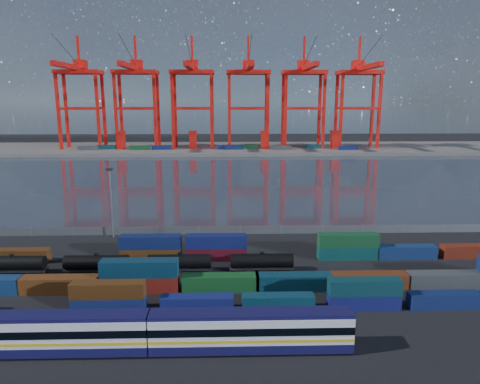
{
  "coord_description": "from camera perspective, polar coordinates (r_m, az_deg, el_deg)",
  "views": [
    {
      "loc": [
        -2.78,
        -71.19,
        31.59
      ],
      "look_at": [
        0.0,
        30.0,
        10.0
      ],
      "focal_mm": 32.0,
      "sensor_mm": 36.0,
      "label": 1
    }
  ],
  "objects": [
    {
      "name": "harbor_water",
      "position": [
        179.02,
        -0.66,
        1.88
      ],
      "size": [
        700.0,
        700.0,
        0.0
      ],
      "primitive_type": "plane",
      "color": "#2A313D",
      "rests_on": "ground"
    },
    {
      "name": "waterfront_fence",
      "position": [
        103.83,
        0.03,
        -5.09
      ],
      "size": [
        160.12,
        0.12,
        2.2
      ],
      "color": "#595B5E",
      "rests_on": "ground"
    },
    {
      "name": "container_row_north",
      "position": [
        87.49,
        -5.41,
        -7.75
      ],
      "size": [
        129.06,
        2.48,
        5.28
      ],
      "color": "navy",
      "rests_on": "ground"
    },
    {
      "name": "container_row_south",
      "position": [
        67.99,
        -7.27,
        -14.09
      ],
      "size": [
        138.92,
        2.27,
        4.83
      ],
      "color": "#48494D",
      "rests_on": "ground"
    },
    {
      "name": "tanker_string",
      "position": [
        87.96,
        -23.46,
        -8.74
      ],
      "size": [
        89.72,
        2.63,
        3.76
      ],
      "color": "black",
      "rests_on": "ground"
    },
    {
      "name": "passenger_train",
      "position": [
        61.98,
        -24.45,
        -16.85
      ],
      "size": [
        77.87,
        3.19,
        5.48
      ],
      "color": "silver",
      "rests_on": "ground"
    },
    {
      "name": "distant_mountains",
      "position": [
        1683.09,
        0.71,
        18.48
      ],
      "size": [
        2470.0,
        1100.0,
        520.0
      ],
      "color": "#1E2630",
      "rests_on": "ground"
    },
    {
      "name": "container_row_mid",
      "position": [
        74.94,
        7.83,
        -11.47
      ],
      "size": [
        142.08,
        2.63,
        5.61
      ],
      "color": "#36393A",
      "rests_on": "ground"
    },
    {
      "name": "far_quay",
      "position": [
        282.86,
        -1.01,
        5.83
      ],
      "size": [
        700.0,
        70.0,
        2.0
      ],
      "primitive_type": "cube",
      "color": "#514F4C",
      "rests_on": "ground"
    },
    {
      "name": "quay_containers",
      "position": [
        268.27,
        -3.34,
        5.97
      ],
      "size": [
        172.58,
        10.99,
        2.6
      ],
      "color": "navy",
      "rests_on": "far_quay"
    },
    {
      "name": "yard_light_mast",
      "position": [
        103.36,
        -16.8,
        -0.94
      ],
      "size": [
        1.6,
        0.4,
        16.6
      ],
      "color": "slate",
      "rests_on": "ground"
    },
    {
      "name": "gantry_cranes",
      "position": [
        274.6,
        -2.64,
        14.51
      ],
      "size": [
        202.28,
        52.37,
        70.92
      ],
      "color": "red",
      "rests_on": "ground"
    },
    {
      "name": "straddle_carriers",
      "position": [
        272.23,
        -1.52,
        7.03
      ],
      "size": [
        140.0,
        7.0,
        11.1
      ],
      "color": "red",
      "rests_on": "far_quay"
    },
    {
      "name": "ground",
      "position": [
        77.93,
        0.62,
        -11.87
      ],
      "size": [
        700.0,
        700.0,
        0.0
      ],
      "primitive_type": "plane",
      "color": "black",
      "rests_on": "ground"
    }
  ]
}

